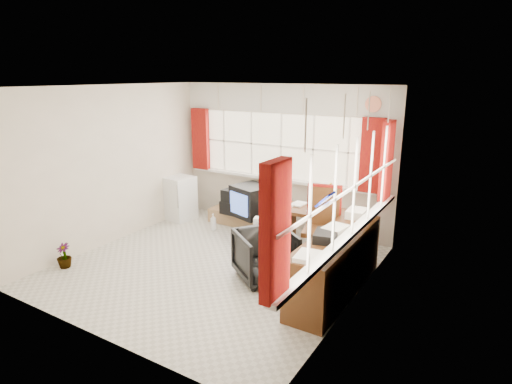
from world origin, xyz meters
TOP-DOWN VIEW (x-y plane):
  - ground at (0.00, 0.00)m, footprint 4.00×4.00m
  - room_walls at (0.00, 0.00)m, footprint 4.00×4.00m
  - window_back at (0.00, 1.94)m, footprint 3.70×0.12m
  - window_right at (1.94, 0.00)m, footprint 0.12×3.70m
  - curtains at (0.92, 0.93)m, footprint 3.83×3.83m
  - overhead_cabinets at (0.98, 0.98)m, footprint 3.98×3.98m
  - desk at (0.88, 1.26)m, footprint 1.18×0.63m
  - desk_lamp at (1.22, 1.32)m, footprint 0.18×0.17m
  - task_chair at (1.28, 0.82)m, footprint 0.59×0.62m
  - office_chair at (0.81, 0.05)m, footprint 1.02×1.01m
  - radiator at (0.58, 0.62)m, footprint 0.45×0.28m
  - credenza at (1.73, 0.20)m, footprint 0.50×2.00m
  - file_tray at (1.67, -0.03)m, footprint 0.33×0.39m
  - tv_bench at (-0.55, 1.72)m, footprint 1.40×0.50m
  - crt_tv at (-0.35, 1.55)m, footprint 0.74×0.71m
  - hifi_stack at (-0.59, 1.54)m, footprint 0.63×0.42m
  - mini_fridge at (-1.80, 1.34)m, footprint 0.53×0.54m
  - spray_bottle_a at (-0.90, 1.17)m, footprint 0.15×0.15m
  - spray_bottle_b at (0.30, 1.36)m, footprint 0.13×0.13m
  - flower_vase at (-1.80, -1.13)m, footprint 0.23×0.23m

SIDE VIEW (x-z plane):
  - ground at x=0.00m, z-range 0.00..0.00m
  - spray_bottle_b at x=0.30m, z-range 0.00..0.20m
  - tv_bench at x=-0.55m, z-range 0.00..0.25m
  - spray_bottle_a at x=-0.90m, z-range 0.00..0.30m
  - flower_vase at x=-1.80m, z-range 0.00..0.36m
  - radiator at x=0.58m, z-range -0.06..0.58m
  - office_chair at x=0.81m, z-range 0.00..0.67m
  - desk at x=0.88m, z-range 0.02..0.71m
  - credenza at x=1.73m, z-range -0.04..0.81m
  - mini_fridge at x=-1.80m, z-range 0.00..0.82m
  - hifi_stack at x=-0.59m, z-range 0.24..0.68m
  - crt_tv at x=-0.35m, z-range 0.25..0.79m
  - task_chair at x=1.28m, z-range 0.04..1.21m
  - file_tray at x=1.67m, z-range 0.75..0.86m
  - window_back at x=0.00m, z-range -0.85..2.75m
  - window_right at x=1.94m, z-range -0.85..2.75m
  - desk_lamp at x=1.22m, z-range 0.75..1.19m
  - curtains at x=0.92m, z-range 0.88..2.03m
  - room_walls at x=0.00m, z-range -0.50..3.50m
  - overhead_cabinets at x=0.98m, z-range 2.01..2.49m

